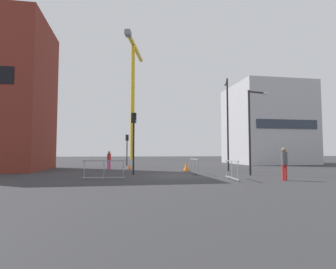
{
  "coord_description": "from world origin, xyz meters",
  "views": [
    {
      "loc": [
        -3.57,
        -17.57,
        1.55
      ],
      "look_at": [
        0.0,
        3.6,
        2.95
      ],
      "focal_mm": 28.83,
      "sensor_mm": 36.0,
      "label": 1
    }
  ],
  "objects_px": {
    "streetlamp_short": "(252,124)",
    "traffic_cone_striped": "(186,167)",
    "traffic_light_far": "(127,145)",
    "traffic_cone_orange": "(129,167)",
    "construction_crane": "(133,82)",
    "traffic_light_median": "(134,133)",
    "pedestrian_walking": "(109,159)",
    "pedestrian_waiting": "(284,161)",
    "streetlamp_tall": "(227,116)"
  },
  "relations": [
    {
      "from": "traffic_cone_striped",
      "to": "traffic_light_far",
      "type": "bearing_deg",
      "value": 114.03
    },
    {
      "from": "construction_crane",
      "to": "pedestrian_waiting",
      "type": "xyz_separation_m",
      "value": [
        6.53,
        -48.8,
        -16.81
      ]
    },
    {
      "from": "traffic_light_median",
      "to": "traffic_cone_orange",
      "type": "xyz_separation_m",
      "value": [
        -0.16,
        5.82,
        -2.65
      ]
    },
    {
      "from": "pedestrian_waiting",
      "to": "traffic_cone_striped",
      "type": "height_order",
      "value": "pedestrian_waiting"
    },
    {
      "from": "pedestrian_waiting",
      "to": "pedestrian_walking",
      "type": "bearing_deg",
      "value": 131.5
    },
    {
      "from": "construction_crane",
      "to": "traffic_light_far",
      "type": "relative_size",
      "value": 7.64
    },
    {
      "from": "construction_crane",
      "to": "streetlamp_short",
      "type": "relative_size",
      "value": 4.75
    },
    {
      "from": "streetlamp_short",
      "to": "traffic_cone_striped",
      "type": "distance_m",
      "value": 6.54
    },
    {
      "from": "traffic_cone_orange",
      "to": "traffic_light_far",
      "type": "bearing_deg",
      "value": 90.64
    },
    {
      "from": "traffic_cone_orange",
      "to": "streetlamp_tall",
      "type": "bearing_deg",
      "value": -23.46
    },
    {
      "from": "traffic_cone_orange",
      "to": "traffic_cone_striped",
      "type": "distance_m",
      "value": 5.54
    },
    {
      "from": "streetlamp_short",
      "to": "traffic_cone_striped",
      "type": "bearing_deg",
      "value": 128.45
    },
    {
      "from": "streetlamp_tall",
      "to": "traffic_light_median",
      "type": "distance_m",
      "value": 8.37
    },
    {
      "from": "streetlamp_short",
      "to": "pedestrian_walking",
      "type": "distance_m",
      "value": 12.87
    },
    {
      "from": "traffic_light_median",
      "to": "traffic_cone_striped",
      "type": "relative_size",
      "value": 6.52
    },
    {
      "from": "pedestrian_waiting",
      "to": "traffic_cone_orange",
      "type": "relative_size",
      "value": 3.91
    },
    {
      "from": "streetlamp_short",
      "to": "traffic_light_median",
      "type": "distance_m",
      "value": 8.17
    },
    {
      "from": "pedestrian_walking",
      "to": "traffic_cone_orange",
      "type": "bearing_deg",
      "value": -6.64
    },
    {
      "from": "streetlamp_short",
      "to": "traffic_light_far",
      "type": "relative_size",
      "value": 1.61
    },
    {
      "from": "construction_crane",
      "to": "pedestrian_waiting",
      "type": "bearing_deg",
      "value": -82.38
    },
    {
      "from": "pedestrian_walking",
      "to": "traffic_cone_orange",
      "type": "distance_m",
      "value": 1.94
    },
    {
      "from": "traffic_light_far",
      "to": "traffic_cone_striped",
      "type": "distance_m",
      "value": 11.55
    },
    {
      "from": "streetlamp_tall",
      "to": "streetlamp_short",
      "type": "height_order",
      "value": "streetlamp_tall"
    },
    {
      "from": "streetlamp_tall",
      "to": "pedestrian_walking",
      "type": "bearing_deg",
      "value": 159.38
    },
    {
      "from": "streetlamp_short",
      "to": "pedestrian_waiting",
      "type": "distance_m",
      "value": 4.2
    },
    {
      "from": "streetlamp_tall",
      "to": "streetlamp_short",
      "type": "xyz_separation_m",
      "value": [
        0.08,
        -4.16,
        -1.05
      ]
    },
    {
      "from": "pedestrian_walking",
      "to": "traffic_cone_orange",
      "type": "height_order",
      "value": "pedestrian_walking"
    },
    {
      "from": "streetlamp_tall",
      "to": "traffic_light_far",
      "type": "xyz_separation_m",
      "value": [
        -8.1,
        10.68,
        -2.09
      ]
    },
    {
      "from": "pedestrian_walking",
      "to": "traffic_light_far",
      "type": "bearing_deg",
      "value": 76.32
    },
    {
      "from": "streetlamp_short",
      "to": "pedestrian_walking",
      "type": "relative_size",
      "value": 3.52
    },
    {
      "from": "streetlamp_short",
      "to": "pedestrian_waiting",
      "type": "relative_size",
      "value": 3.22
    },
    {
      "from": "traffic_light_far",
      "to": "pedestrian_walking",
      "type": "xyz_separation_m",
      "value": [
        -1.7,
        -7.0,
        -1.49
      ]
    },
    {
      "from": "streetlamp_short",
      "to": "traffic_cone_orange",
      "type": "relative_size",
      "value": 12.59
    },
    {
      "from": "construction_crane",
      "to": "pedestrian_waiting",
      "type": "distance_m",
      "value": 52.03
    },
    {
      "from": "construction_crane",
      "to": "traffic_cone_striped",
      "type": "xyz_separation_m",
      "value": [
        2.87,
        -40.9,
        -17.55
      ]
    },
    {
      "from": "traffic_light_median",
      "to": "traffic_cone_orange",
      "type": "height_order",
      "value": "traffic_light_median"
    },
    {
      "from": "traffic_light_median",
      "to": "construction_crane",
      "type": "bearing_deg",
      "value": 88.02
    },
    {
      "from": "construction_crane",
      "to": "pedestrian_walking",
      "type": "height_order",
      "value": "construction_crane"
    },
    {
      "from": "construction_crane",
      "to": "traffic_cone_striped",
      "type": "relative_size",
      "value": 41.73
    },
    {
      "from": "streetlamp_tall",
      "to": "traffic_light_far",
      "type": "height_order",
      "value": "streetlamp_tall"
    },
    {
      "from": "pedestrian_waiting",
      "to": "traffic_cone_orange",
      "type": "height_order",
      "value": "pedestrian_waiting"
    },
    {
      "from": "pedestrian_walking",
      "to": "pedestrian_waiting",
      "type": "distance_m",
      "value": 15.06
    },
    {
      "from": "traffic_cone_striped",
      "to": "construction_crane",
      "type": "bearing_deg",
      "value": 94.02
    },
    {
      "from": "traffic_cone_orange",
      "to": "traffic_cone_striped",
      "type": "relative_size",
      "value": 0.7
    },
    {
      "from": "construction_crane",
      "to": "streetlamp_short",
      "type": "height_order",
      "value": "construction_crane"
    },
    {
      "from": "streetlamp_tall",
      "to": "pedestrian_waiting",
      "type": "height_order",
      "value": "streetlamp_tall"
    },
    {
      "from": "streetlamp_tall",
      "to": "pedestrian_waiting",
      "type": "xyz_separation_m",
      "value": [
        0.18,
        -7.59,
        -3.48
      ]
    },
    {
      "from": "streetlamp_short",
      "to": "traffic_light_far",
      "type": "xyz_separation_m",
      "value": [
        -8.18,
        14.85,
        -1.04
      ]
    },
    {
      "from": "streetlamp_tall",
      "to": "pedestrian_waiting",
      "type": "relative_size",
      "value": 4.28
    },
    {
      "from": "traffic_cone_orange",
      "to": "traffic_cone_striped",
      "type": "bearing_deg",
      "value": -34.88
    }
  ]
}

